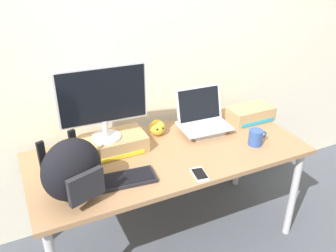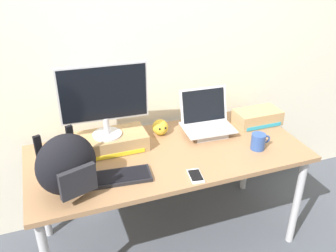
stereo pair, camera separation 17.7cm
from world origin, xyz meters
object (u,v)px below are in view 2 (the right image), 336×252
Objects in this scene: open_laptop at (207,125)px; coffee_mug at (258,141)px; toner_box_cyan at (257,117)px; cell_phone at (196,176)px; toner_box_yellow at (108,142)px; plush_toy at (160,127)px; external_keyboard at (113,178)px; messenger_backpack at (67,165)px; desktop_monitor at (104,98)px.

coffee_mug is (0.22, -0.30, -0.01)m from open_laptop.
coffee_mug is 0.35m from toner_box_cyan.
cell_phone is at bearing -118.92° from open_laptop.
toner_box_yellow is 3.66× the size of coffee_mug.
coffee_mug is 0.64m from plush_toy.
plush_toy reaches higher than external_keyboard.
messenger_backpack is at bearing -168.13° from external_keyboard.
messenger_backpack reaches higher than toner_box_cyan.
toner_box_yellow is at bearing 139.15° from cell_phone.
cell_phone is (0.67, -0.11, -0.16)m from messenger_backpack.
external_keyboard is at bearing -136.34° from plush_toy.
messenger_backpack is at bearing -128.29° from toner_box_yellow.
toner_box_cyan reaches higher than cell_phone.
coffee_mug is at bearing -36.52° from plush_toy.
desktop_monitor reaches higher than messenger_backpack.
open_laptop is at bearing -179.57° from toner_box_cyan.
open_laptop reaches higher than toner_box_cyan.
toner_box_cyan is at bearing 2.68° from desktop_monitor.
toner_box_cyan is (0.70, -0.08, -0.00)m from plush_toy.
desktop_monitor reaches higher than toner_box_cyan.
open_laptop reaches higher than plush_toy.
messenger_backpack is 0.70m from cell_phone.
external_keyboard is 3.33× the size of coffee_mug.
coffee_mug reaches higher than toner_box_yellow.
desktop_monitor is 0.99m from coffee_mug.
external_keyboard is at bearing 171.38° from cell_phone.
open_laptop reaches higher than toner_box_yellow.
toner_box_yellow is 0.46m from messenger_backpack.
messenger_backpack is 1.15× the size of toner_box_cyan.
cell_phone is (-0.28, -0.44, -0.05)m from open_laptop.
desktop_monitor is at bearing 139.23° from cell_phone.
toner_box_yellow is 1.10× the size of external_keyboard.
open_laptop is 0.78m from external_keyboard.
external_keyboard is at bearing -153.64° from open_laptop.
desktop_monitor is at bearing 179.30° from toner_box_cyan.
messenger_backpack reaches higher than open_laptop.
coffee_mug is at bearing -16.24° from messenger_backpack.
cell_phone is 0.81m from toner_box_cyan.
open_laptop is 0.40m from toner_box_cyan.
open_laptop is 0.94× the size of messenger_backpack.
plush_toy is at bearing 10.47° from toner_box_yellow.
plush_toy is at bearing 173.30° from toner_box_cyan.
desktop_monitor is at bearing -94.63° from toner_box_yellow.
external_keyboard is at bearing -179.46° from coffee_mug.
desktop_monitor is 1.20× the size of external_keyboard.
cell_phone is at bearing -146.61° from toner_box_cyan.
plush_toy is at bearing 143.48° from coffee_mug.
toner_box_yellow reaches higher than toner_box_cyan.
plush_toy is at bearing 15.05° from messenger_backpack.
toner_box_yellow is at bearing 88.75° from desktop_monitor.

